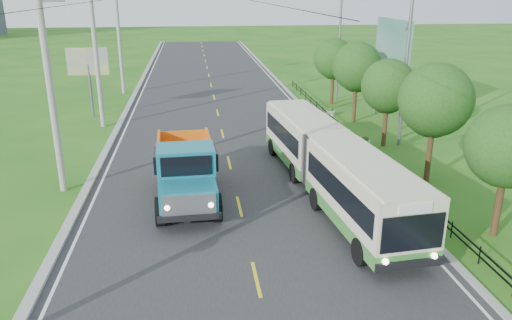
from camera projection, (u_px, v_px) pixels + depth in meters
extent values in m
plane|color=#1F5B15|center=(256.00, 280.00, 16.85)|extent=(240.00, 240.00, 0.00)
cube|color=#28282B|center=(221.00, 126.00, 35.60)|extent=(14.00, 120.00, 0.02)
cube|color=#9E9E99|center=(117.00, 128.00, 34.71)|extent=(0.40, 120.00, 0.15)
cube|color=#9E9E99|center=(318.00, 122.00, 36.44)|extent=(0.30, 120.00, 0.10)
cube|color=silver|center=(125.00, 129.00, 34.80)|extent=(0.12, 120.00, 0.00)
cube|color=silver|center=(312.00, 123.00, 36.39)|extent=(0.12, 120.00, 0.00)
cube|color=yellow|center=(256.00, 279.00, 16.84)|extent=(0.12, 2.20, 0.00)
cube|color=black|center=(356.00, 142.00, 30.84)|extent=(0.04, 40.00, 0.60)
cylinder|color=gray|center=(50.00, 89.00, 22.66)|extent=(0.32, 0.32, 10.00)
cube|color=slate|center=(50.00, 1.00, 21.48)|extent=(1.20, 0.10, 0.10)
cylinder|color=gray|center=(96.00, 55.00, 33.91)|extent=(0.32, 0.32, 10.00)
cylinder|color=gray|center=(119.00, 39.00, 45.16)|extent=(0.32, 0.32, 10.00)
cylinder|color=#382314|center=(499.00, 201.00, 19.42)|extent=(0.28, 0.28, 2.97)
sphere|color=#214714|center=(508.00, 146.00, 18.69)|extent=(3.18, 3.18, 3.18)
sphere|color=#214714|center=(503.00, 158.00, 19.39)|extent=(2.33, 2.33, 2.33)
cylinder|color=#382314|center=(430.00, 149.00, 24.98)|extent=(0.28, 0.28, 3.36)
sphere|color=#214714|center=(436.00, 100.00, 24.16)|extent=(3.60, 3.60, 3.60)
sphere|color=#214714|center=(433.00, 112.00, 24.88)|extent=(2.64, 2.64, 2.64)
cylinder|color=#382314|center=(385.00, 122.00, 30.66)|extent=(0.28, 0.28, 3.02)
sphere|color=#214714|center=(388.00, 86.00, 29.92)|extent=(3.24, 3.24, 3.24)
sphere|color=#214714|center=(387.00, 95.00, 30.62)|extent=(2.38, 2.38, 2.38)
cylinder|color=#382314|center=(355.00, 100.00, 36.25)|extent=(0.28, 0.28, 3.25)
sphere|color=#214714|center=(357.00, 66.00, 35.45)|extent=(3.48, 3.48, 3.48)
sphere|color=#214714|center=(357.00, 75.00, 36.17)|extent=(2.55, 2.55, 2.55)
cylinder|color=#382314|center=(332.00, 86.00, 41.90)|extent=(0.28, 0.28, 3.08)
sphere|color=#214714|center=(334.00, 58.00, 41.15)|extent=(3.30, 3.30, 3.30)
sphere|color=#214714|center=(334.00, 65.00, 41.86)|extent=(2.42, 2.42, 2.42)
cylinder|color=slate|center=(405.00, 73.00, 29.81)|extent=(0.20, 0.20, 9.00)
cylinder|color=slate|center=(339.00, 47.00, 42.93)|extent=(0.20, 0.20, 9.00)
cylinder|color=silver|center=(421.00, 193.00, 23.44)|extent=(0.64, 0.64, 0.40)
sphere|color=#214714|center=(422.00, 188.00, 23.36)|extent=(0.44, 0.44, 0.44)
cylinder|color=silver|center=(365.00, 143.00, 30.94)|extent=(0.64, 0.64, 0.40)
sphere|color=#214714|center=(365.00, 140.00, 30.86)|extent=(0.44, 0.44, 0.44)
cylinder|color=silver|center=(330.00, 113.00, 38.44)|extent=(0.64, 0.64, 0.40)
sphere|color=#214714|center=(331.00, 110.00, 38.36)|extent=(0.44, 0.44, 0.44)
cylinder|color=slate|center=(91.00, 91.00, 37.56)|extent=(0.20, 0.20, 4.00)
cube|color=yellow|center=(88.00, 61.00, 36.84)|extent=(3.00, 0.15, 2.00)
cylinder|color=slate|center=(403.00, 94.00, 33.92)|extent=(0.24, 0.24, 5.00)
cylinder|color=slate|center=(377.00, 81.00, 38.61)|extent=(0.24, 0.24, 5.00)
cube|color=#144C47|center=(393.00, 41.00, 35.19)|extent=(0.20, 6.00, 3.00)
cube|color=#388133|center=(363.00, 215.00, 19.86)|extent=(3.08, 7.52, 0.54)
cube|color=beige|center=(366.00, 187.00, 19.46)|extent=(3.08, 7.52, 1.89)
cube|color=black|center=(366.00, 186.00, 19.46)|extent=(3.07, 6.94, 0.93)
cube|color=#388133|center=(303.00, 153.00, 27.30)|extent=(3.04, 7.03, 0.54)
cube|color=beige|center=(303.00, 132.00, 26.91)|extent=(3.04, 7.03, 1.89)
cube|color=black|center=(303.00, 132.00, 26.90)|extent=(3.03, 6.45, 0.93)
cube|color=#4C4C4C|center=(328.00, 159.00, 23.38)|extent=(2.37, 1.18, 2.33)
cube|color=black|center=(413.00, 233.00, 16.11)|extent=(2.20, 0.25, 1.27)
cylinder|color=black|center=(361.00, 252.00, 17.60)|extent=(0.40, 1.04, 1.02)
cylinder|color=black|center=(417.00, 245.00, 18.05)|extent=(0.40, 1.04, 1.02)
cylinder|color=black|center=(316.00, 199.00, 22.02)|extent=(0.40, 1.04, 1.02)
cylinder|color=black|center=(363.00, 195.00, 22.47)|extent=(0.40, 1.04, 1.02)
cylinder|color=black|center=(295.00, 173.00, 25.09)|extent=(0.40, 1.04, 1.02)
cylinder|color=black|center=(336.00, 170.00, 25.54)|extent=(0.40, 1.04, 1.02)
cylinder|color=black|center=(273.00, 147.00, 29.24)|extent=(0.40, 1.04, 1.02)
cylinder|color=black|center=(309.00, 145.00, 29.69)|extent=(0.40, 1.04, 1.02)
cube|color=#167086|center=(188.00, 198.00, 20.32)|extent=(2.40, 1.65, 1.11)
cube|color=#167086|center=(186.00, 171.00, 21.70)|extent=(2.52, 1.87, 2.23)
cube|color=black|center=(186.00, 159.00, 21.52)|extent=(2.75, 1.55, 0.78)
cube|color=black|center=(187.00, 186.00, 22.87)|extent=(1.37, 6.72, 0.28)
cube|color=#D15F13|center=(184.00, 151.00, 24.28)|extent=(2.69, 3.44, 1.45)
cylinder|color=black|center=(160.00, 211.00, 20.55)|extent=(0.44, 1.24, 1.23)
cylinder|color=black|center=(217.00, 207.00, 20.91)|extent=(0.44, 1.24, 1.23)
cylinder|color=black|center=(162.00, 174.00, 24.70)|extent=(0.44, 1.24, 1.23)
cylinder|color=black|center=(209.00, 171.00, 25.07)|extent=(0.44, 1.24, 1.23)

